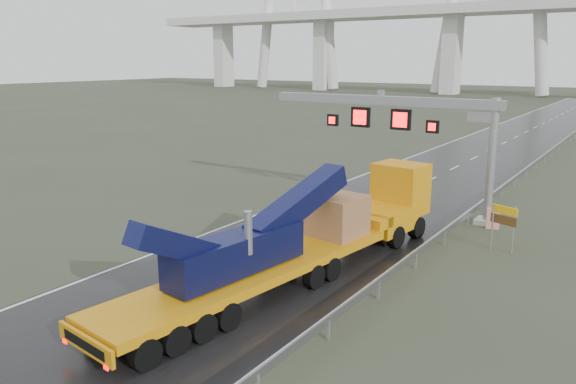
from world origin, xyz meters
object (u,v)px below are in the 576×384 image
Objects in this scene: striped_barrier at (493,218)px; heavy_haul_truck at (320,230)px; sign_gantry at (412,122)px; exit_sign_pair at (504,219)px.

heavy_haul_truck is at bearing -131.62° from striped_barrier.
sign_gantry is 11.93m from heavy_haul_truck.
striped_barrier is (-1.37, 3.87, -1.09)m from exit_sign_pair.
exit_sign_pair is 2.06× the size of striped_barrier.
exit_sign_pair is at bearing 53.79° from heavy_haul_truck.
sign_gantry is 12.78× the size of striped_barrier.
sign_gantry reaches higher than exit_sign_pair.
heavy_haul_truck reaches higher than striped_barrier.
striped_barrier is (5.31, -0.69, -5.03)m from sign_gantry.
striped_barrier is (5.01, 10.61, -1.21)m from heavy_haul_truck.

